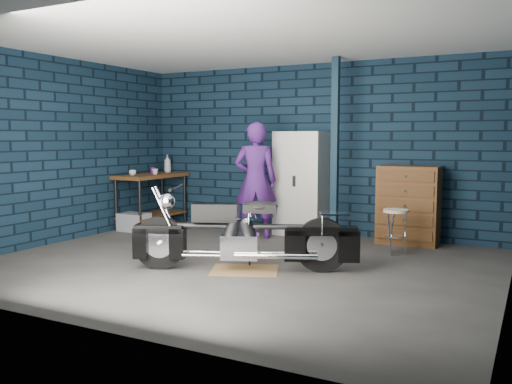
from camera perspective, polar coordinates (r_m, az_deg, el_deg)
ground at (r=6.66m, az=-2.02°, el=-7.57°), size 6.00×6.00×0.00m
room_walls at (r=6.98m, az=0.20°, el=8.77°), size 6.02×5.01×2.71m
support_post at (r=8.04m, az=8.30°, el=4.37°), size 0.10×0.10×2.70m
workbench at (r=9.51m, az=-10.90°, el=-0.87°), size 0.60×1.40×0.91m
drip_mat at (r=6.35m, az=-1.19°, el=-8.21°), size 0.93×0.83×0.01m
motorcycle at (r=6.25m, az=-1.20°, el=-3.88°), size 2.28×1.43×0.98m
person at (r=8.25m, az=-0.05°, el=1.22°), size 0.76×0.66×1.77m
storage_bin at (r=9.15m, az=-12.72°, el=-3.11°), size 0.47×0.34×0.30m
locker at (r=8.57m, az=4.74°, el=0.91°), size 0.76×0.54×1.63m
tool_chest at (r=8.09m, az=15.73°, el=-1.35°), size 0.85×0.47×1.13m
shop_stool at (r=7.39m, az=14.47°, el=-4.07°), size 0.36×0.36×0.60m
cup_a at (r=9.19m, az=-12.87°, el=2.00°), size 0.15×0.15×0.09m
cup_b at (r=9.36m, az=-10.56°, el=2.12°), size 0.13×0.13×0.09m
mug_purple at (r=9.62m, az=-10.81°, el=2.25°), size 0.10×0.10×0.11m
bottle at (r=9.92m, az=-9.30°, el=2.99°), size 0.16×0.16×0.32m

